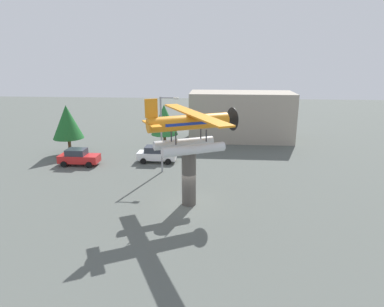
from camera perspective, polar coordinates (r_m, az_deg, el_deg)
ground_plane at (r=26.59m, az=-0.52°, el=-8.60°), size 140.00×140.00×0.00m
display_pedestal at (r=25.75m, az=-0.54°, el=-4.19°), size 1.10×1.10×4.37m
floatplane_monument at (r=24.73m, az=-0.28°, el=4.26°), size 7.12×9.77×4.00m
car_near_red at (r=37.58m, az=-18.77°, el=-0.57°), size 4.20×2.02×1.76m
car_mid_white at (r=36.85m, az=-6.11°, el=-0.10°), size 4.20×2.02×1.76m
streetlight_primary at (r=32.67m, az=-4.92°, el=4.17°), size 1.84×0.28×7.52m
storefront_building at (r=46.82m, az=8.35°, el=6.32°), size 13.92×6.24×6.57m
tree_west at (r=41.54m, az=-20.52°, el=5.06°), size 3.50×3.50×5.84m
tree_east at (r=41.24m, az=-4.76°, el=5.75°), size 3.30×3.30×5.59m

